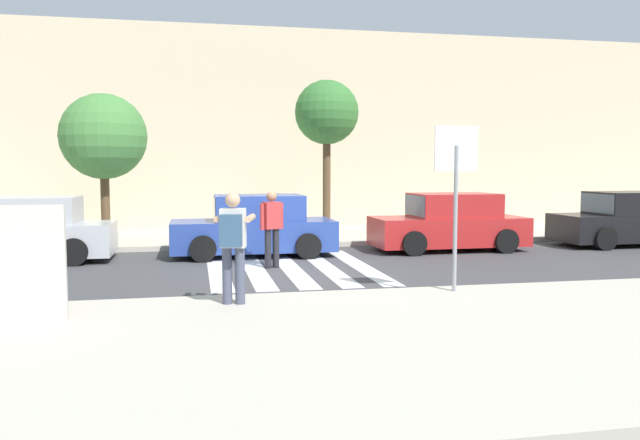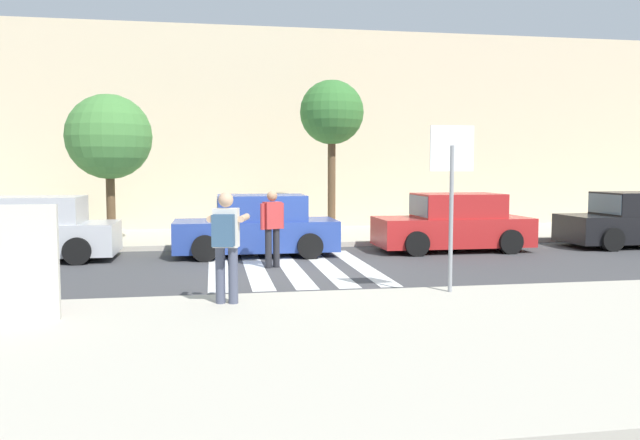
# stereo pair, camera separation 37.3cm
# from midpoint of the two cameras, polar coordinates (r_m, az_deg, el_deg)

# --- Properties ---
(ground_plane) EXTENTS (120.00, 120.00, 0.00)m
(ground_plane) POSITION_cam_midpoint_polar(r_m,az_deg,el_deg) (13.84, -3.38, -4.52)
(ground_plane) COLOR #424244
(sidewalk_near) EXTENTS (60.00, 6.00, 0.14)m
(sidewalk_near) POSITION_cam_midpoint_polar(r_m,az_deg,el_deg) (7.87, 3.05, -11.21)
(sidewalk_near) COLOR beige
(sidewalk_near) RESTS_ON ground
(sidewalk_far) EXTENTS (60.00, 4.80, 0.14)m
(sidewalk_far) POSITION_cam_midpoint_polar(r_m,az_deg,el_deg) (19.74, -5.82, -1.53)
(sidewalk_far) COLOR beige
(sidewalk_far) RESTS_ON ground
(building_facade_far) EXTENTS (56.00, 4.00, 7.11)m
(building_facade_far) POSITION_cam_midpoint_polar(r_m,az_deg,el_deg) (24.04, -6.92, 7.91)
(building_facade_far) COLOR beige
(building_facade_far) RESTS_ON ground
(crosswalk_stripe_0) EXTENTS (0.44, 5.20, 0.01)m
(crosswalk_stripe_0) POSITION_cam_midpoint_polar(r_m,az_deg,el_deg) (13.91, -10.06, -4.52)
(crosswalk_stripe_0) COLOR silver
(crosswalk_stripe_0) RESTS_ON ground
(crosswalk_stripe_1) EXTENTS (0.44, 5.20, 0.01)m
(crosswalk_stripe_1) POSITION_cam_midpoint_polar(r_m,az_deg,el_deg) (13.95, -6.76, -4.45)
(crosswalk_stripe_1) COLOR silver
(crosswalk_stripe_1) RESTS_ON ground
(crosswalk_stripe_2) EXTENTS (0.44, 5.20, 0.01)m
(crosswalk_stripe_2) POSITION_cam_midpoint_polar(r_m,az_deg,el_deg) (14.04, -3.50, -4.37)
(crosswalk_stripe_2) COLOR silver
(crosswalk_stripe_2) RESTS_ON ground
(crosswalk_stripe_3) EXTENTS (0.44, 5.20, 0.01)m
(crosswalk_stripe_3) POSITION_cam_midpoint_polar(r_m,az_deg,el_deg) (14.17, -0.28, -4.28)
(crosswalk_stripe_3) COLOR silver
(crosswalk_stripe_3) RESTS_ON ground
(crosswalk_stripe_4) EXTENTS (0.44, 5.20, 0.01)m
(crosswalk_stripe_4) POSITION_cam_midpoint_polar(r_m,az_deg,el_deg) (14.34, 2.86, -4.17)
(crosswalk_stripe_4) COLOR silver
(crosswalk_stripe_4) RESTS_ON ground
(stop_sign) EXTENTS (0.76, 0.08, 2.80)m
(stop_sign) POSITION_cam_midpoint_polar(r_m,az_deg,el_deg) (10.72, 11.34, 4.42)
(stop_sign) COLOR gray
(stop_sign) RESTS_ON sidewalk_near
(photographer_with_backpack) EXTENTS (0.69, 0.92, 1.72)m
(photographer_with_backpack) POSITION_cam_midpoint_polar(r_m,az_deg,el_deg) (9.65, -9.07, -1.64)
(photographer_with_backpack) COLOR #474C60
(photographer_with_backpack) RESTS_ON sidewalk_near
(pedestrian_crossing) EXTENTS (0.55, 0.36, 1.72)m
(pedestrian_crossing) POSITION_cam_midpoint_polar(r_m,az_deg,el_deg) (13.96, -5.19, -0.42)
(pedestrian_crossing) COLOR #232328
(pedestrian_crossing) RESTS_ON ground
(parked_car_silver) EXTENTS (4.10, 1.92, 1.55)m
(parked_car_silver) POSITION_cam_midpoint_polar(r_m,az_deg,el_deg) (16.43, -25.94, -0.97)
(parked_car_silver) COLOR #B7BABF
(parked_car_silver) RESTS_ON ground
(parked_car_blue) EXTENTS (4.10, 1.92, 1.55)m
(parked_car_blue) POSITION_cam_midpoint_polar(r_m,az_deg,el_deg) (15.95, -6.66, -0.67)
(parked_car_blue) COLOR #284293
(parked_car_blue) RESTS_ON ground
(parked_car_red) EXTENTS (4.10, 1.92, 1.55)m
(parked_car_red) POSITION_cam_midpoint_polar(r_m,az_deg,el_deg) (17.21, 11.15, -0.33)
(parked_car_red) COLOR red
(parked_car_red) RESTS_ON ground
(parked_car_black) EXTENTS (4.10, 1.92, 1.55)m
(parked_car_black) POSITION_cam_midpoint_polar(r_m,az_deg,el_deg) (19.95, 25.80, -0.03)
(parked_car_black) COLOR black
(parked_car_black) RESTS_ON ground
(street_tree_west) EXTENTS (2.31, 2.31, 4.10)m
(street_tree_west) POSITION_cam_midpoint_polar(r_m,az_deg,el_deg) (18.01, -19.76, 7.14)
(street_tree_west) COLOR brown
(street_tree_west) RESTS_ON sidewalk_far
(street_tree_center) EXTENTS (1.94, 1.94, 4.75)m
(street_tree_center) POSITION_cam_midpoint_polar(r_m,az_deg,el_deg) (19.16, 0.05, 9.67)
(street_tree_center) COLOR brown
(street_tree_center) RESTS_ON sidewalk_far
(advertising_board) EXTENTS (1.10, 0.11, 1.60)m
(advertising_board) POSITION_cam_midpoint_polar(r_m,az_deg,el_deg) (9.42, -26.54, -3.64)
(advertising_board) COLOR beige
(advertising_board) RESTS_ON sidewalk_near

